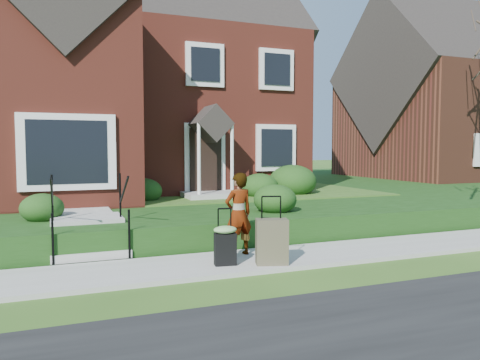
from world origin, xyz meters
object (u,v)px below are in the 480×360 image
front_steps (88,230)px  woman (239,214)px  suitcase_black (225,243)px  suitcase_olive (272,241)px

front_steps → woman: bearing=-29.4°
suitcase_black → suitcase_olive: bearing=-8.0°
front_steps → suitcase_olive: size_ratio=1.70×
front_steps → suitcase_olive: 3.72m
woman → suitcase_black: 0.90m
suitcase_black → front_steps: bearing=144.1°
suitcase_black → suitcase_olive: 0.81m
woman → front_steps: bearing=-38.6°
woman → suitcase_black: bearing=42.8°
suitcase_olive → front_steps: bearing=158.3°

